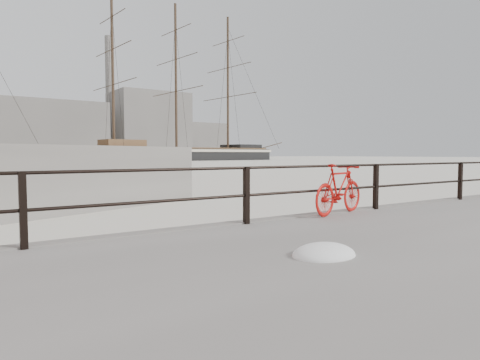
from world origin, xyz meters
TOP-DOWN VIEW (x-y plane):
  - ground at (0.00, 0.00)m, footprint 400.00×400.00m
  - guardrail at (0.00, -0.15)m, footprint 28.00×0.10m
  - bicycle at (-1.28, -0.25)m, footprint 1.72×0.60m
  - barque_black at (36.11, 83.50)m, footprint 67.71×27.22m
  - industrial_west at (20.00, 140.00)m, footprint 32.00×18.00m
  - industrial_mid at (55.00, 145.00)m, footprint 26.00×20.00m
  - industrial_east at (78.00, 150.00)m, footprint 20.00×16.00m
  - smokestack at (42.00, 150.00)m, footprint 2.80×2.80m

SIDE VIEW (x-z plane):
  - ground at x=0.00m, z-range 0.00..0.00m
  - barque_black at x=36.11m, z-range -18.49..18.49m
  - guardrail at x=0.00m, z-range 0.35..1.35m
  - bicycle at x=-1.28m, z-range 0.35..1.38m
  - industrial_east at x=78.00m, z-range 0.00..14.00m
  - industrial_west at x=20.00m, z-range 0.00..18.00m
  - industrial_mid at x=55.00m, z-range 0.00..24.00m
  - smokestack at x=42.00m, z-range 0.00..44.00m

